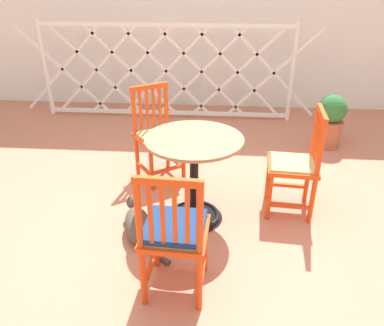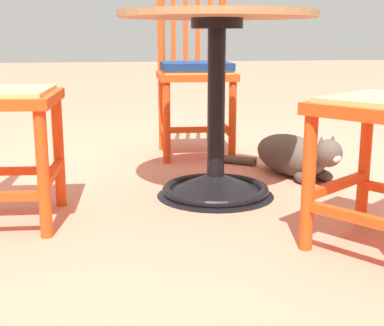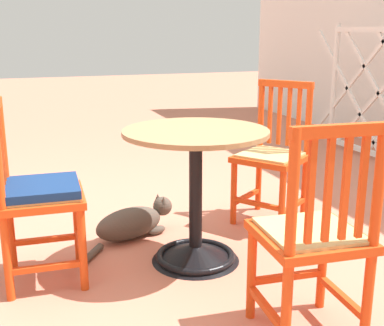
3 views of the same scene
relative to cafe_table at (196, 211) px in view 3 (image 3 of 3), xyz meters
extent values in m
plane|color=#C6755B|center=(-0.05, -0.21, -0.28)|extent=(24.00, 24.00, 0.00)
cylinder|color=white|center=(-2.23, 2.42, 0.37)|extent=(0.06, 0.06, 1.30)
cube|color=white|center=(-1.99, 2.42, 0.37)|extent=(1.17, 0.02, 1.17)
cube|color=white|center=(-1.51, 2.42, 0.37)|extent=(1.17, 0.02, 1.17)
cube|color=white|center=(-1.99, 2.42, 0.37)|extent=(1.17, 0.02, 1.17)
cube|color=white|center=(-1.51, 2.42, 0.37)|extent=(1.17, 0.02, 1.17)
cone|color=black|center=(0.00, 0.00, -0.23)|extent=(0.48, 0.48, 0.10)
torus|color=black|center=(0.00, 0.00, -0.26)|extent=(0.44, 0.44, 0.04)
cylinder|color=black|center=(0.00, 0.00, 0.09)|extent=(0.07, 0.07, 0.66)
cylinder|color=black|center=(0.00, 0.00, 0.40)|extent=(0.20, 0.20, 0.04)
cylinder|color=#9E754C|center=(0.00, 0.00, 0.43)|extent=(0.76, 0.76, 0.02)
cylinder|color=#D64214|center=(0.61, 0.03, -0.06)|extent=(0.04, 0.04, 0.45)
cylinder|color=#D64214|center=(0.64, 0.37, -0.06)|extent=(0.04, 0.04, 0.45)
cylinder|color=#D64214|center=(0.95, 0.00, 0.17)|extent=(0.04, 0.04, 0.91)
cylinder|color=#D64214|center=(0.98, 0.34, 0.17)|extent=(0.04, 0.04, 0.91)
cube|color=#D64214|center=(0.78, 0.02, -0.14)|extent=(0.34, 0.06, 0.03)
cube|color=#D64214|center=(0.81, 0.35, -0.14)|extent=(0.34, 0.06, 0.03)
cube|color=#D64214|center=(0.63, 0.20, -0.11)|extent=(0.06, 0.34, 0.03)
cube|color=#D64214|center=(0.80, 0.19, 0.15)|extent=(0.43, 0.43, 0.04)
cube|color=tan|center=(0.80, 0.19, 0.17)|extent=(0.38, 0.38, 0.02)
cube|color=#D64214|center=(0.96, 0.07, 0.40)|extent=(0.02, 0.03, 0.39)
cube|color=#D64214|center=(0.96, 0.14, 0.40)|extent=(0.02, 0.03, 0.39)
cube|color=#D64214|center=(0.97, 0.20, 0.40)|extent=(0.02, 0.03, 0.39)
cube|color=#D64214|center=(0.98, 0.27, 0.40)|extent=(0.02, 0.03, 0.39)
cube|color=#D64214|center=(0.97, 0.17, 0.61)|extent=(0.06, 0.38, 0.04)
cylinder|color=#D64214|center=(-0.15, 0.61, -0.06)|extent=(0.04, 0.04, 0.45)
cylinder|color=#D64214|center=(-0.43, 0.42, -0.06)|extent=(0.04, 0.04, 0.45)
cylinder|color=#D64214|center=(-0.34, 0.89, 0.17)|extent=(0.04, 0.04, 0.91)
cylinder|color=#D64214|center=(-0.62, 0.70, 0.17)|extent=(0.04, 0.04, 0.91)
cube|color=#D64214|center=(-0.24, 0.75, -0.14)|extent=(0.22, 0.30, 0.03)
cube|color=#D64214|center=(-0.52, 0.56, -0.14)|extent=(0.22, 0.30, 0.03)
cube|color=#D64214|center=(-0.29, 0.52, -0.11)|extent=(0.30, 0.22, 0.03)
cube|color=#D64214|center=(-0.38, 0.66, 0.15)|extent=(0.56, 0.56, 0.04)
cube|color=tan|center=(-0.38, 0.66, 0.17)|extent=(0.49, 0.49, 0.02)
cube|color=#D64214|center=(-0.40, 0.85, 0.40)|extent=(0.03, 0.03, 0.39)
cube|color=#D64214|center=(-0.45, 0.82, 0.40)|extent=(0.03, 0.03, 0.39)
cube|color=#D64214|center=(-0.51, 0.78, 0.40)|extent=(0.03, 0.03, 0.39)
cube|color=#D64214|center=(-0.56, 0.74, 0.40)|extent=(0.03, 0.03, 0.39)
cube|color=#D64214|center=(-0.48, 0.80, 0.61)|extent=(0.33, 0.24, 0.04)
cylinder|color=#D64214|center=(-0.22, -0.60, -0.06)|extent=(0.04, 0.04, 0.45)
cylinder|color=#D64214|center=(0.12, -0.62, -0.06)|extent=(0.04, 0.04, 0.45)
cylinder|color=#D64214|center=(-0.24, -0.94, 0.17)|extent=(0.04, 0.04, 0.91)
cylinder|color=#D64214|center=(0.10, -0.96, 0.17)|extent=(0.04, 0.04, 0.91)
cube|color=#D64214|center=(-0.23, -0.77, -0.14)|extent=(0.05, 0.34, 0.03)
cube|color=#D64214|center=(0.11, -0.79, -0.14)|extent=(0.05, 0.34, 0.03)
cube|color=#D64214|center=(-0.05, -0.61, -0.11)|extent=(0.34, 0.05, 0.03)
cube|color=#D64214|center=(-0.06, -0.78, 0.15)|extent=(0.42, 0.42, 0.04)
cube|color=tan|center=(-0.06, -0.78, 0.17)|extent=(0.37, 0.37, 0.02)
cube|color=#D64214|center=(-0.17, -0.94, 0.40)|extent=(0.03, 0.02, 0.39)
cube|color=#D64214|center=(-0.10, -0.95, 0.40)|extent=(0.03, 0.02, 0.39)
cube|color=navy|center=(-0.06, -0.78, 0.20)|extent=(0.38, 0.38, 0.04)
ellipsoid|color=#4C4238|center=(-0.42, -0.27, -0.19)|extent=(0.33, 0.48, 0.19)
ellipsoid|color=silver|center=(-0.45, -0.18, -0.20)|extent=(0.20, 0.22, 0.14)
sphere|color=#4C4238|center=(-0.50, -0.04, -0.13)|extent=(0.12, 0.12, 0.12)
ellipsoid|color=silver|center=(-0.51, 0.00, -0.15)|extent=(0.06, 0.06, 0.04)
cone|color=#4C4238|center=(-0.53, -0.06, -0.08)|extent=(0.04, 0.04, 0.04)
cone|color=#4C4238|center=(-0.47, -0.04, -0.08)|extent=(0.04, 0.04, 0.04)
ellipsoid|color=#4C4238|center=(-0.52, -0.14, -0.26)|extent=(0.09, 0.13, 0.05)
ellipsoid|color=#4C4238|center=(-0.42, -0.10, -0.26)|extent=(0.09, 0.13, 0.05)
cylinder|color=#4C4238|center=(-0.22, -0.53, -0.26)|extent=(0.20, 0.16, 0.04)
camera|label=1|loc=(0.18, -2.61, 1.58)|focal=35.20mm
camera|label=2|loc=(0.47, 2.09, 0.35)|focal=50.90mm
camera|label=3|loc=(2.37, -0.88, 0.93)|focal=46.91mm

